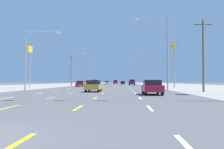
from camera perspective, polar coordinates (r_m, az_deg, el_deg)
name	(u,v)px	position (r m, az deg, el deg)	size (l,w,h in m)	color
ground_plane	(109,86)	(71.60, -0.58, -2.62)	(572.00, 572.00, 0.00)	#4C4C4F
lot_apron_left	(23,86)	(77.05, -19.30, -2.45)	(28.00, 440.00, 0.01)	gray
lot_apron_right	(199,86)	(74.45, 18.83, -2.49)	(28.00, 440.00, 0.01)	gray
lane_markings	(114,85)	(110.06, 0.54, -2.25)	(10.64, 227.60, 0.01)	white
signal_span_wire	(64,15)	(17.76, -10.74, 12.90)	(26.31, 0.53, 9.67)	brown
sedan_far_right_nearest	(152,87)	(25.54, 8.94, -2.79)	(1.80, 4.50, 1.46)	maroon
sedan_center_turn_near	(94,86)	(32.34, -4.14, -2.55)	(1.80, 4.50, 1.46)	#B28C33
sedan_far_left_mid	(81,84)	(64.00, -7.05, -2.05)	(1.80, 4.50, 1.46)	red
suv_far_right_midfar	(132,82)	(89.24, 4.51, -1.75)	(1.98, 4.90, 1.98)	#4C196B
suv_far_left_far	(94,82)	(96.75, -3.95, -1.74)	(1.98, 4.90, 1.98)	white
sedan_inner_right_farther	(123,83)	(104.57, 2.43, -1.87)	(1.80, 4.50, 1.46)	black
hatchback_inner_left_farthest	(107,83)	(113.43, -1.10, -1.84)	(1.72, 3.90, 1.54)	silver
hatchback_far_right_distant_a	(130,83)	(119.39, 4.14, -1.82)	(1.72, 3.90, 1.54)	#4C196B
suv_center_turn_distant_b	(115,82)	(124.32, 0.78, -1.70)	(1.98, 4.90, 1.98)	maroon
pole_sign_left_row_1	(30,56)	(53.71, -17.89, 3.90)	(0.24, 2.23, 8.42)	gray
pole_sign_right_row_1	(174,52)	(56.45, 13.67, 4.82)	(0.24, 2.78, 9.68)	gray
streetlight_left_row_0	(30,55)	(38.63, -17.90, 4.28)	(5.11, 0.26, 8.67)	gray
streetlight_right_row_0	(164,48)	(36.75, 11.56, 5.93)	(4.70, 0.26, 10.46)	gray
streetlight_left_row_1	(73,66)	(70.18, -8.72, 1.79)	(3.61, 0.26, 9.39)	gray
streetlight_right_row_1	(145,66)	(69.05, 7.36, 1.89)	(4.31, 0.26, 9.36)	gray
streetlight_left_row_2	(89,72)	(102.40, -5.09, 0.62)	(3.93, 0.26, 8.97)	gray
streetlight_right_row_2	(138,71)	(101.64, 5.83, 0.74)	(4.27, 0.26, 9.25)	gray
utility_pole_right_row_0	(203,54)	(34.10, 19.72, 4.30)	(2.20, 0.26, 9.09)	brown
utility_pole_right_row_1	(174,64)	(58.32, 13.73, 2.19)	(2.20, 0.26, 9.78)	brown
utility_pole_left_row_2	(71,70)	(85.74, -9.11, 1.07)	(2.20, 0.26, 10.06)	brown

